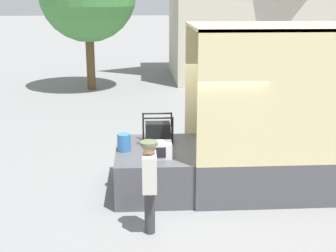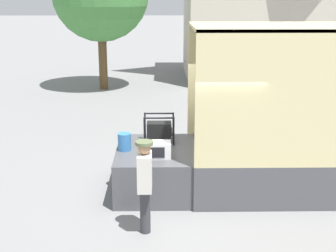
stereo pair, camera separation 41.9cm
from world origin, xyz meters
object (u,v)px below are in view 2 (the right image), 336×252
at_px(orange_bucket, 124,142).
at_px(worker_person, 145,178).
at_px(portable_generator, 160,132).
at_px(microwave, 160,150).

relative_size(orange_bucket, worker_person, 0.22).
bearing_deg(portable_generator, microwave, -90.24).
height_order(portable_generator, worker_person, worker_person).
bearing_deg(microwave, orange_bucket, 148.83).
bearing_deg(orange_bucket, portable_generator, 35.85).
bearing_deg(worker_person, portable_generator, 83.82).
bearing_deg(microwave, portable_generator, 89.76).
height_order(portable_generator, orange_bucket, portable_generator).
bearing_deg(orange_bucket, worker_person, -75.31).
distance_m(microwave, portable_generator, 0.96).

